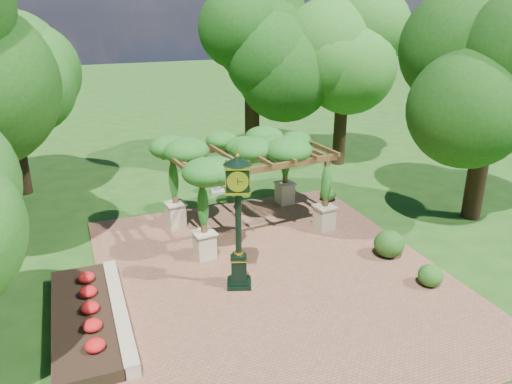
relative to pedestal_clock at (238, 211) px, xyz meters
name	(u,v)px	position (x,y,z in m)	size (l,w,h in m)	color
ground	(287,293)	(1.16, -0.86, -2.39)	(120.00, 120.00, 0.00)	#1E4714
brick_plaza	(274,276)	(1.16, 0.14, -2.37)	(10.00, 12.00, 0.04)	brown
border_wall	(119,311)	(-3.44, -0.36, -2.19)	(0.35, 5.00, 0.40)	#C6B793
flower_bed	(83,319)	(-4.34, -0.36, -2.21)	(1.50, 5.00, 0.36)	red
pedestal_clock	(238,211)	(0.00, 0.00, 0.00)	(1.00, 1.00, 3.99)	black
pergola	(249,155)	(1.68, 3.67, 0.41)	(5.76, 3.99, 3.40)	beige
sundial	(217,183)	(1.66, 7.59, -1.94)	(0.66, 0.66, 1.03)	#96978F
shrub_front	(431,275)	(5.17, -2.00, -2.02)	(0.72, 0.72, 0.65)	#235518
shrub_mid	(389,244)	(5.11, -0.06, -1.91)	(0.97, 0.97, 0.88)	#1F4A14
shrub_back	(328,194)	(5.62, 4.94, -2.04)	(0.68, 0.68, 0.61)	#265A1A
tree_west_far	(1,61)	(-6.22, 10.56, 3.18)	(4.25, 4.25, 8.12)	black
tree_north	(252,48)	(4.66, 11.28, 3.31)	(4.88, 4.88, 8.30)	#2F1F13
tree_east_far	(345,46)	(8.67, 9.40, 3.42)	(4.61, 4.61, 8.45)	#2F2012
tree_east_near	(494,73)	(9.99, 1.54, 3.06)	(4.47, 4.47, 7.94)	black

